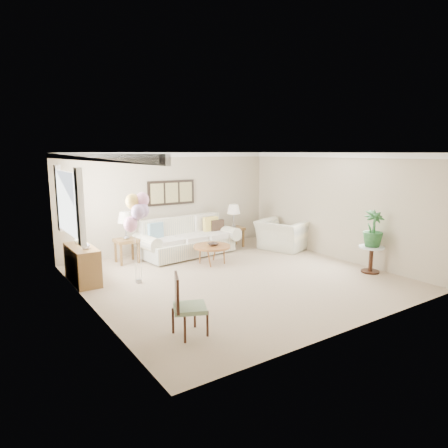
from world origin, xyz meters
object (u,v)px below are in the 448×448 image
Objects in this scene: coffee_table at (212,247)px; accent_chair at (186,304)px; sofa at (187,240)px; armchair at (282,235)px; balloon_cluster at (137,210)px.

coffee_table is 3.78m from accent_chair.
coffee_table is (0.08, -1.06, 0.03)m from sofa.
accent_chair is at bearing -127.81° from coffee_table.
armchair is 4.48m from balloon_cluster.
accent_chair is at bearing 105.98° from armchair.
accent_chair reaches higher than coffee_table.
armchair is 0.66× the size of balloon_cluster.
balloon_cluster reaches higher than coffee_table.
balloon_cluster reaches higher than armchair.
coffee_table is 0.48× the size of balloon_cluster.
accent_chair is 0.51× the size of balloon_cluster.
armchair is at bearing 3.81° from coffee_table.
accent_chair is (-2.32, -2.98, 0.08)m from coffee_table.
accent_chair is at bearing -118.92° from sofa.
balloon_cluster is at bearing -142.64° from sofa.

